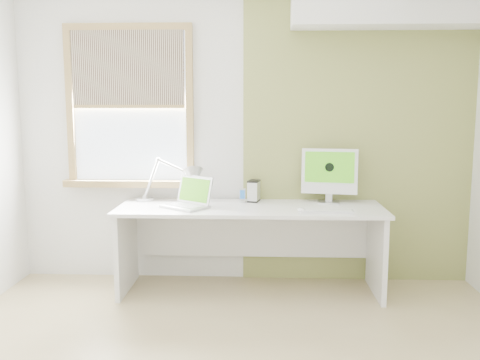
# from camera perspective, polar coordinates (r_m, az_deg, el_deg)

# --- Properties ---
(room) EXTENTS (4.04, 3.54, 2.64)m
(room) POSITION_cam_1_polar(r_m,az_deg,el_deg) (2.88, -0.90, 2.92)
(room) COLOR tan
(room) RESTS_ON ground
(accent_wall) EXTENTS (2.00, 0.02, 2.60)m
(accent_wall) POSITION_cam_1_polar(r_m,az_deg,el_deg) (4.68, 12.73, 4.77)
(accent_wall) COLOR #8B9D4A
(accent_wall) RESTS_ON room
(soffit) EXTENTS (1.60, 0.40, 0.42)m
(soffit) POSITION_cam_1_polar(r_m,az_deg,el_deg) (4.63, 16.15, 18.31)
(soffit) COLOR white
(soffit) RESTS_ON room
(window) EXTENTS (1.20, 0.14, 1.42)m
(window) POSITION_cam_1_polar(r_m,az_deg,el_deg) (4.72, -11.98, 7.80)
(window) COLOR #A07F46
(window) RESTS_ON room
(desk) EXTENTS (2.20, 0.70, 0.73)m
(desk) POSITION_cam_1_polar(r_m,az_deg,el_deg) (4.43, 1.15, -5.24)
(desk) COLOR white
(desk) RESTS_ON room
(desk_lamp) EXTENTS (0.66, 0.35, 0.38)m
(desk_lamp) POSITION_cam_1_polar(r_m,az_deg,el_deg) (4.48, -6.14, 0.03)
(desk_lamp) COLOR silver
(desk_lamp) RESTS_ON desk
(laptop) EXTENTS (0.45, 0.44, 0.25)m
(laptop) POSITION_cam_1_polar(r_m,az_deg,el_deg) (4.32, -5.60, -2.13)
(laptop) COLOR silver
(laptop) RESTS_ON desk
(phone_dock) EXTENTS (0.07, 0.07, 0.12)m
(phone_dock) POSITION_cam_1_polar(r_m,az_deg,el_deg) (4.50, 0.26, -2.04)
(phone_dock) COLOR silver
(phone_dock) RESTS_ON desk
(external_drive) EXTENTS (0.12, 0.16, 0.19)m
(external_drive) POSITION_cam_1_polar(r_m,az_deg,el_deg) (4.54, 1.52, -1.20)
(external_drive) COLOR silver
(external_drive) RESTS_ON desk
(imac) EXTENTS (0.48, 0.19, 0.47)m
(imac) POSITION_cam_1_polar(r_m,az_deg,el_deg) (4.53, 9.75, 0.81)
(imac) COLOR silver
(imac) RESTS_ON desk
(keyboard) EXTENTS (0.42, 0.13, 0.02)m
(keyboard) POSITION_cam_1_polar(r_m,az_deg,el_deg) (4.15, 9.49, -3.37)
(keyboard) COLOR white
(keyboard) RESTS_ON desk
(mouse) EXTENTS (0.09, 0.11, 0.03)m
(mouse) POSITION_cam_1_polar(r_m,az_deg,el_deg) (4.15, 6.76, -3.25)
(mouse) COLOR white
(mouse) RESTS_ON desk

